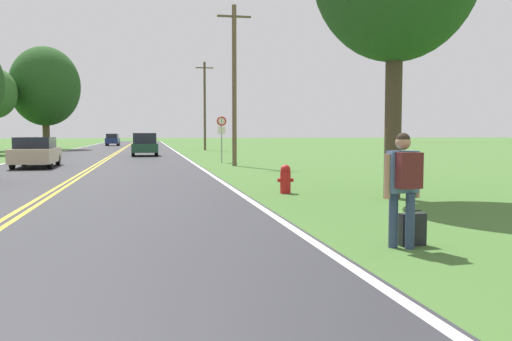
% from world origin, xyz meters
% --- Properties ---
extents(hitchhiker_person, '(0.60, 0.43, 1.76)m').
position_xyz_m(hitchhiker_person, '(6.56, 4.97, 1.08)').
color(hitchhiker_person, navy).
rests_on(hitchhiker_person, ground).
extents(suitcase, '(0.43, 0.18, 0.56)m').
position_xyz_m(suitcase, '(6.81, 5.15, 0.26)').
color(suitcase, black).
rests_on(suitcase, ground).
extents(fire_hydrant, '(0.47, 0.31, 0.84)m').
position_xyz_m(fire_hydrant, '(6.70, 12.70, 0.43)').
color(fire_hydrant, red).
rests_on(fire_hydrant, ground).
extents(traffic_sign, '(0.60, 0.10, 2.77)m').
position_xyz_m(traffic_sign, '(7.10, 29.63, 2.10)').
color(traffic_sign, gray).
rests_on(traffic_sign, ground).
extents(utility_pole_midground, '(1.80, 0.24, 8.52)m').
position_xyz_m(utility_pole_midground, '(7.33, 26.18, 4.41)').
color(utility_pole_midground, brown).
rests_on(utility_pole_midground, ground).
extents(utility_pole_far, '(1.80, 0.24, 9.07)m').
position_xyz_m(utility_pole_far, '(8.56, 53.58, 4.69)').
color(utility_pole_far, brown).
rests_on(utility_pole_far, ground).
extents(tree_right_cluster, '(7.40, 7.40, 11.08)m').
position_xyz_m(tree_right_cluster, '(-8.08, 59.65, 6.80)').
color(tree_right_cluster, brown).
rests_on(tree_right_cluster, ground).
extents(car_champagne_sedan_mid_near, '(2.09, 4.90, 1.55)m').
position_xyz_m(car_champagne_sedan_mid_near, '(-2.87, 26.81, 0.79)').
color(car_champagne_sedan_mid_near, black).
rests_on(car_champagne_sedan_mid_near, ground).
extents(car_dark_green_suv_mid_far, '(2.00, 4.20, 1.77)m').
position_xyz_m(car_dark_green_suv_mid_far, '(2.51, 40.10, 0.93)').
color(car_dark_green_suv_mid_far, black).
rests_on(car_dark_green_suv_mid_far, ground).
extents(car_dark_blue_suv_receding, '(1.82, 4.55, 1.70)m').
position_xyz_m(car_dark_blue_suv_receding, '(-2.13, 76.09, 0.91)').
color(car_dark_blue_suv_receding, black).
rests_on(car_dark_blue_suv_receding, ground).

